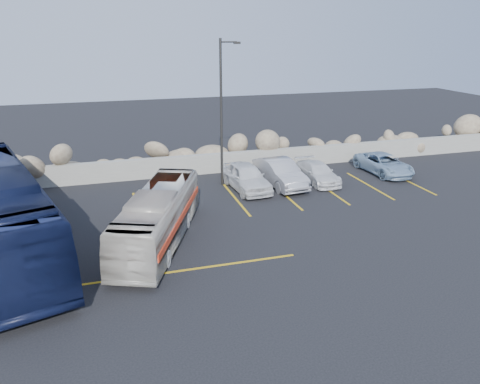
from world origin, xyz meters
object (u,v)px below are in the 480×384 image
object	(u,v)px
lamppost	(222,110)
car_b	(280,173)
vintage_bus	(158,217)
car_a	(246,177)
car_c	(318,173)
car_d	(384,164)

from	to	relation	value
lamppost	car_b	size ratio (longest dim) A/B	1.79
vintage_bus	car_a	xyz separation A→B (m)	(5.50, 5.44, -0.40)
car_c	vintage_bus	bearing A→B (deg)	-152.25
lamppost	car_a	xyz separation A→B (m)	(1.04, -1.14, -3.57)
lamppost	car_c	distance (m)	6.66
car_a	car_c	distance (m)	4.37
vintage_bus	car_d	size ratio (longest dim) A/B	1.88
car_b	car_d	distance (m)	6.98
lamppost	vintage_bus	bearing A→B (deg)	-124.13
lamppost	car_d	size ratio (longest dim) A/B	1.86
lamppost	car_c	xyz separation A→B (m)	(5.41, -1.02, -3.74)
car_a	car_d	distance (m)	9.03
vintage_bus	car_d	world-z (taller)	vintage_bus
lamppost	car_d	world-z (taller)	lamppost
vintage_bus	car_c	xyz separation A→B (m)	(9.87, 5.56, -0.57)
vintage_bus	car_b	size ratio (longest dim) A/B	1.81
lamppost	car_b	world-z (taller)	lamppost
vintage_bus	car_a	size ratio (longest dim) A/B	1.89
lamppost	vintage_bus	size ratio (longest dim) A/B	0.99
car_c	car_d	size ratio (longest dim) A/B	0.89
lamppost	car_a	distance (m)	3.89
lamppost	car_d	xyz separation A→B (m)	(10.05, -0.62, -3.70)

